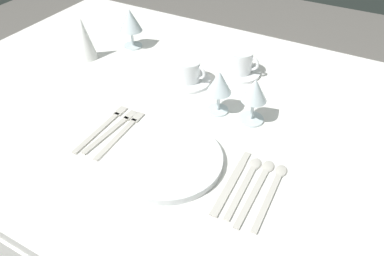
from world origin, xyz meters
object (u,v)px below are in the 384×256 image
(coffee_cup_right, at_px, (241,62))
(wine_glass_centre, at_px, (130,21))
(dinner_plate, at_px, (168,159))
(spoon_dessert, at_px, (259,184))
(wine_glass_left, at_px, (254,93))
(spoon_soup, at_px, (247,179))
(dinner_knife, at_px, (231,183))
(napkin_folded, at_px, (84,39))
(fork_inner, at_px, (113,129))
(spoon_tea, at_px, (273,188))
(wine_glass_right, at_px, (219,84))
(fork_salad, at_px, (103,126))
(coffee_cup_far, at_px, (189,70))
(fork_outer, at_px, (122,133))

(coffee_cup_right, bearing_deg, wine_glass_centre, -178.06)
(dinner_plate, xyz_separation_m, spoon_dessert, (0.22, 0.04, -0.01))
(wine_glass_left, bearing_deg, coffee_cup_right, 120.22)
(spoon_soup, bearing_deg, wine_glass_centre, 146.58)
(dinner_knife, height_order, spoon_soup, spoon_soup)
(napkin_folded, bearing_deg, wine_glass_centre, 57.90)
(napkin_folded, bearing_deg, dinner_knife, -23.40)
(fork_inner, height_order, spoon_tea, spoon_tea)
(dinner_knife, relative_size, wine_glass_right, 1.65)
(spoon_dessert, bearing_deg, wine_glass_right, 134.71)
(dinner_knife, distance_m, coffee_cup_right, 0.48)
(wine_glass_centre, bearing_deg, spoon_soup, -33.42)
(spoon_dessert, xyz_separation_m, coffee_cup_right, (-0.23, 0.42, 0.04))
(fork_inner, relative_size, napkin_folded, 1.41)
(wine_glass_left, bearing_deg, spoon_tea, -56.62)
(wine_glass_right, bearing_deg, coffee_cup_right, 96.22)
(fork_inner, bearing_deg, wine_glass_left, 35.29)
(wine_glass_centre, xyz_separation_m, napkin_folded, (-0.09, -0.14, -0.03))
(dinner_knife, xyz_separation_m, wine_glass_left, (-0.05, 0.24, 0.09))
(fork_inner, bearing_deg, fork_salad, -173.21)
(dinner_plate, relative_size, spoon_soup, 1.31)
(wine_glass_right, bearing_deg, fork_inner, -134.78)
(wine_glass_centre, height_order, napkin_folded, napkin_folded)
(coffee_cup_far, xyz_separation_m, wine_glass_right, (0.15, -0.09, 0.05))
(coffee_cup_right, xyz_separation_m, napkin_folded, (-0.51, -0.16, 0.03))
(coffee_cup_right, relative_size, napkin_folded, 0.70)
(spoon_dessert, bearing_deg, spoon_soup, 179.75)
(dinner_plate, distance_m, spoon_tea, 0.26)
(spoon_tea, bearing_deg, coffee_cup_right, 121.82)
(fork_outer, xyz_separation_m, coffee_cup_far, (0.03, 0.30, 0.04))
(coffee_cup_far, relative_size, wine_glass_centre, 0.70)
(fork_salad, bearing_deg, spoon_tea, 1.72)
(dinner_plate, bearing_deg, fork_salad, 172.82)
(fork_inner, distance_m, wine_glass_centre, 0.49)
(spoon_dessert, height_order, wine_glass_centre, wine_glass_centre)
(spoon_soup, relative_size, wine_glass_centre, 1.42)
(spoon_soup, bearing_deg, napkin_folded, 159.49)
(coffee_cup_right, bearing_deg, dinner_plate, -89.07)
(fork_inner, bearing_deg, dinner_knife, -3.69)
(fork_inner, height_order, fork_salad, same)
(spoon_tea, height_order, napkin_folded, napkin_folded)
(wine_glass_left, height_order, napkin_folded, napkin_folded)
(fork_outer, height_order, fork_salad, same)
(spoon_soup, height_order, napkin_folded, napkin_folded)
(wine_glass_right, bearing_deg, napkin_folded, 173.59)
(fork_salad, bearing_deg, dinner_knife, -2.87)
(fork_salad, xyz_separation_m, spoon_tea, (0.48, 0.01, 0.00))
(coffee_cup_right, xyz_separation_m, wine_glass_right, (0.02, -0.22, 0.05))
(coffee_cup_right, bearing_deg, fork_inner, -113.46)
(dinner_plate, height_order, fork_outer, dinner_plate)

